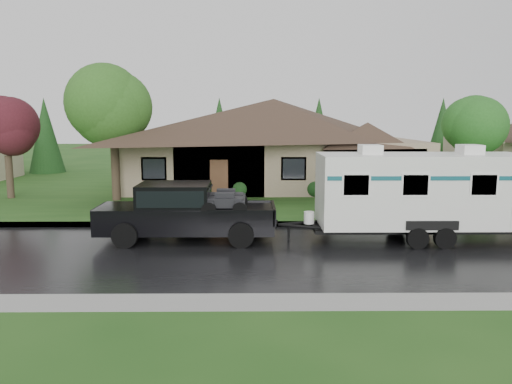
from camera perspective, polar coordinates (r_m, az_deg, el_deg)
ground at (r=19.04m, az=-2.19°, el=-5.34°), size 140.00×140.00×0.00m
road at (r=17.10m, az=-2.39°, el=-6.93°), size 140.00×8.00×0.01m
curb at (r=21.21m, az=-2.02°, el=-3.69°), size 140.00×0.50×0.15m
lawn at (r=33.78m, az=-1.48°, el=0.88°), size 140.00×26.00×0.15m
house_main at (r=32.38m, az=2.56°, el=6.79°), size 19.44×10.80×6.90m
tree_left_green at (r=27.59m, az=-16.03°, el=9.08°), size 4.21×4.21×6.97m
tree_red at (r=30.44m, az=-26.64°, el=6.29°), size 3.23×3.23×5.34m
tree_right_green at (r=30.59m, az=23.79°, el=6.77°), size 3.37×3.37×5.57m
shrub_row at (r=28.09m, az=2.42°, el=0.51°), size 13.60×1.00×1.00m
pickup_truck at (r=18.69m, az=-8.31°, el=-2.07°), size 6.45×2.45×2.15m
travel_trailer at (r=19.44m, az=18.34°, el=0.21°), size 7.96×2.80×3.57m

